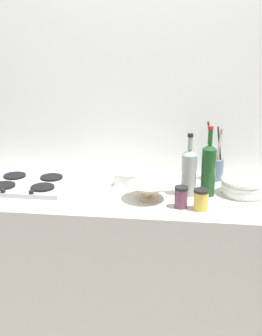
# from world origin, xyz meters

# --- Properties ---
(ground_plane) EXTENTS (6.00, 6.00, 0.00)m
(ground_plane) POSITION_xyz_m (0.00, 0.00, 0.00)
(ground_plane) COLOR gray
(ground_plane) RESTS_ON ground
(counter_block) EXTENTS (1.80, 0.70, 0.90)m
(counter_block) POSITION_xyz_m (0.00, 0.00, 0.45)
(counter_block) COLOR beige
(counter_block) RESTS_ON ground
(backsplash_panel) EXTENTS (1.90, 0.06, 2.57)m
(backsplash_panel) POSITION_xyz_m (0.00, 0.38, 1.29)
(backsplash_panel) COLOR white
(backsplash_panel) RESTS_ON ground
(stovetop_hob) EXTENTS (0.41, 0.34, 0.04)m
(stovetop_hob) POSITION_xyz_m (-0.54, -0.01, 0.91)
(stovetop_hob) COLOR #B2B2B7
(stovetop_hob) RESTS_ON counter_block
(plate_stack) EXTENTS (0.23, 0.23, 0.08)m
(plate_stack) POSITION_xyz_m (0.57, 0.02, 0.94)
(plate_stack) COLOR white
(plate_stack) RESTS_ON counter_block
(wine_bottle_leftmost) EXTENTS (0.07, 0.07, 0.35)m
(wine_bottle_leftmost) POSITION_xyz_m (0.39, -0.02, 1.04)
(wine_bottle_leftmost) COLOR #19471E
(wine_bottle_leftmost) RESTS_ON counter_block
(wine_bottle_mid_left) EXTENTS (0.08, 0.08, 0.31)m
(wine_bottle_mid_left) POSITION_xyz_m (0.29, -0.03, 1.02)
(wine_bottle_mid_left) COLOR gray
(wine_bottle_mid_left) RESTS_ON counter_block
(mixing_bowl) EXTENTS (0.21, 0.21, 0.08)m
(mixing_bowl) POSITION_xyz_m (0.10, -0.11, 0.94)
(mixing_bowl) COLOR beige
(mixing_bowl) RESTS_ON counter_block
(butter_dish) EXTENTS (0.16, 0.11, 0.07)m
(butter_dish) POSITION_xyz_m (-0.01, 0.07, 0.93)
(butter_dish) COLOR white
(butter_dish) RESTS_ON counter_block
(utensil_crock) EXTENTS (0.10, 0.10, 0.32)m
(utensil_crock) POSITION_xyz_m (0.43, 0.22, 0.97)
(utensil_crock) COLOR slate
(utensil_crock) RESTS_ON counter_block
(condiment_jar_front) EXTENTS (0.07, 0.07, 0.10)m
(condiment_jar_front) POSITION_xyz_m (0.35, -0.21, 0.95)
(condiment_jar_front) COLOR gold
(condiment_jar_front) RESTS_ON counter_block
(condiment_jar_rear) EXTENTS (0.06, 0.06, 0.10)m
(condiment_jar_rear) POSITION_xyz_m (0.26, -0.20, 0.95)
(condiment_jar_rear) COLOR #66384C
(condiment_jar_rear) RESTS_ON counter_block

